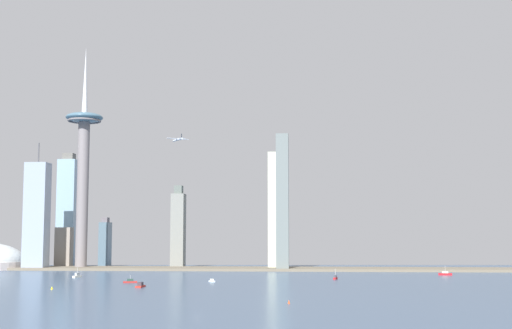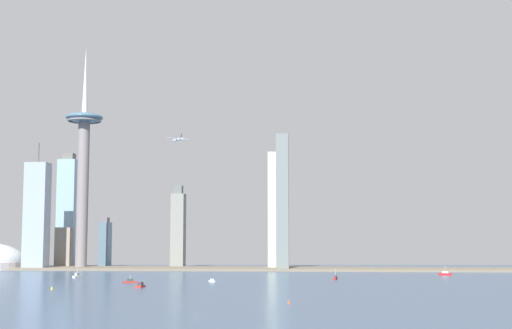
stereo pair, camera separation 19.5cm
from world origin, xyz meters
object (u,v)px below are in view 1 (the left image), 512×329
at_px(boat_0, 212,281).
at_px(boat_3, 335,278).
at_px(skyscraper_4, 178,229).
at_px(boat_4, 140,285).
at_px(skyscraper_0, 64,248).
at_px(boat_1, 77,276).
at_px(airplane, 178,139).
at_px(boat_2, 445,274).
at_px(skyscraper_6, 68,211).
at_px(channel_buoy_1, 52,288).
at_px(skyscraper_1, 105,243).
at_px(skyscraper_2, 277,210).
at_px(boat_5, 130,281).
at_px(channel_buoy_0, 289,302).
at_px(skyscraper_3, 282,202).
at_px(skyscraper_5, 37,216).
at_px(observation_tower, 83,155).

xyz_separation_m(boat_0, boat_3, (113.15, 47.99, 0.44)).
height_order(skyscraper_4, boat_4, skyscraper_4).
bearing_deg(skyscraper_0, boat_1, -66.83).
bearing_deg(airplane, boat_0, 163.53).
bearing_deg(boat_1, boat_2, -63.92).
bearing_deg(skyscraper_6, skyscraper_4, -16.71).
bearing_deg(boat_3, skyscraper_4, 55.56).
height_order(boat_2, channel_buoy_1, boat_2).
bearing_deg(skyscraper_1, boat_3, -41.31).
bearing_deg(boat_4, skyscraper_2, 164.47).
distance_m(skyscraper_4, boat_5, 279.99).
height_order(boat_4, channel_buoy_0, boat_4).
height_order(skyscraper_0, skyscraper_3, skyscraper_3).
distance_m(skyscraper_0, boat_5, 315.95).
relative_size(skyscraper_0, skyscraper_2, 0.32).
bearing_deg(skyscraper_0, skyscraper_5, -112.62).
relative_size(skyscraper_3, skyscraper_5, 1.04).
relative_size(skyscraper_2, boat_3, 15.83).
bearing_deg(observation_tower, skyscraper_5, -157.38).
height_order(skyscraper_6, boat_1, skyscraper_6).
height_order(boat_1, airplane, airplane).
height_order(skyscraper_0, boat_0, skyscraper_0).
xyz_separation_m(skyscraper_2, boat_2, (183.96, -112.23, -71.58)).
bearing_deg(boat_0, skyscraper_5, 12.85).
bearing_deg(skyscraper_5, channel_buoy_0, -51.46).
distance_m(skyscraper_2, boat_3, 215.27).
bearing_deg(channel_buoy_0, boat_1, 130.82).
distance_m(skyscraper_3, boat_1, 262.00).
bearing_deg(skyscraper_4, observation_tower, -166.46).
relative_size(boat_0, boat_1, 0.60).
bearing_deg(boat_4, boat_1, -140.71).
bearing_deg(airplane, observation_tower, 48.39).
bearing_deg(boat_1, skyscraper_6, 37.27).
bearing_deg(boat_4, channel_buoy_1, -65.24).
relative_size(skyscraper_3, skyscraper_6, 1.06).
distance_m(skyscraper_1, skyscraper_6, 67.99).
bearing_deg(observation_tower, airplane, -6.35).
relative_size(skyscraper_3, boat_1, 12.99).
height_order(skyscraper_0, boat_1, skyscraper_0).
bearing_deg(boat_4, boat_0, 145.61).
height_order(observation_tower, channel_buoy_1, observation_tower).
relative_size(skyscraper_1, skyscraper_3, 0.41).
relative_size(boat_1, channel_buoy_0, 5.06).
distance_m(skyscraper_0, airplane, 209.41).
bearing_deg(channel_buoy_1, skyscraper_1, 100.87).
relative_size(skyscraper_2, boat_4, 10.75).
bearing_deg(channel_buoy_0, boat_5, 129.06).
bearing_deg(skyscraper_2, skyscraper_6, 166.67).
relative_size(observation_tower, channel_buoy_0, 113.61).
xyz_separation_m(boat_3, airplane, (-187.41, 170.31, 159.49)).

